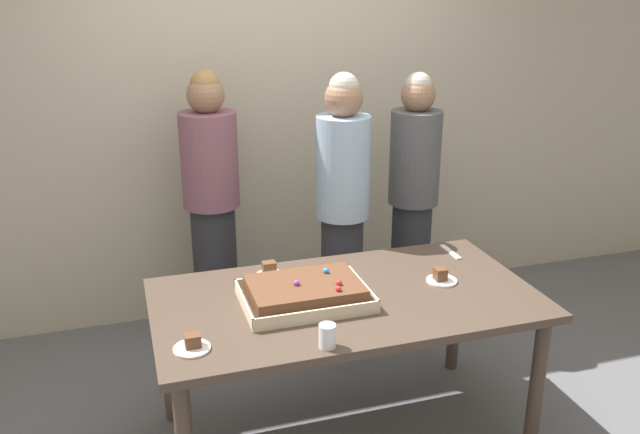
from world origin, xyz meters
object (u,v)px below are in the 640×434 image
object	(u,v)px
cake_server_utensil	(450,252)
sheet_cake	(305,293)
drink_cup_nearest	(327,336)
person_green_shirt_behind	(342,212)
person_serving_front	(212,206)
plated_slice_far_left	(270,272)
plated_slice_near_left	(192,345)
person_striped_tie_right	(413,200)
plated_slice_near_right	(441,278)
party_table	(346,313)

from	to	relation	value
cake_server_utensil	sheet_cake	bearing A→B (deg)	-160.37
drink_cup_nearest	person_green_shirt_behind	xyz separation A→B (m)	(0.48, 1.20, 0.08)
person_serving_front	plated_slice_far_left	bearing A→B (deg)	-1.57
plated_slice_near_left	person_striped_tie_right	bearing A→B (deg)	38.38
sheet_cake	drink_cup_nearest	world-z (taller)	sheet_cake
plated_slice_near_right	cake_server_utensil	xyz separation A→B (m)	(0.22, 0.31, -0.02)
drink_cup_nearest	plated_slice_near_left	bearing A→B (deg)	164.42
plated_slice_near_left	person_serving_front	bearing A→B (deg)	78.06
plated_slice_near_right	person_serving_front	distance (m)	1.49
drink_cup_nearest	person_serving_front	bearing A→B (deg)	97.96
plated_slice_far_left	person_striped_tie_right	bearing A→B (deg)	30.34
plated_slice_near_left	plated_slice_far_left	world-z (taller)	plated_slice_far_left
plated_slice_near_left	person_green_shirt_behind	size ratio (longest dim) A/B	0.09
plated_slice_far_left	plated_slice_near_right	bearing A→B (deg)	-21.22
party_table	cake_server_utensil	size ratio (longest dim) A/B	8.93
sheet_cake	plated_slice_near_left	bearing A→B (deg)	-154.32
plated_slice_near_left	plated_slice_far_left	xyz separation A→B (m)	(0.45, 0.58, 0.01)
person_striped_tie_right	plated_slice_near_left	bearing A→B (deg)	-5.62
plated_slice_near_right	person_green_shirt_behind	bearing A→B (deg)	107.12
drink_cup_nearest	cake_server_utensil	xyz separation A→B (m)	(0.94, 0.73, -0.05)
plated_slice_far_left	person_green_shirt_behind	bearing A→B (deg)	40.93
party_table	plated_slice_near_right	distance (m)	0.51
person_striped_tie_right	party_table	bearing A→B (deg)	6.55
person_serving_front	person_striped_tie_right	xyz separation A→B (m)	(1.21, -0.22, -0.01)
cake_server_utensil	person_green_shirt_behind	distance (m)	0.66
sheet_cake	plated_slice_near_right	bearing A→B (deg)	0.96
person_striped_tie_right	plated_slice_near_right	bearing A→B (deg)	29.45
plated_slice_near_left	person_striped_tie_right	size ratio (longest dim) A/B	0.09
plated_slice_near_right	drink_cup_nearest	xyz separation A→B (m)	(-0.72, -0.42, 0.03)
person_striped_tie_right	person_green_shirt_behind	bearing A→B (deg)	-28.02
plated_slice_near_right	person_green_shirt_behind	size ratio (longest dim) A/B	0.09
drink_cup_nearest	person_striped_tie_right	distance (m)	1.67
sheet_cake	person_serving_front	bearing A→B (deg)	101.84
sheet_cake	person_green_shirt_behind	size ratio (longest dim) A/B	0.34
plated_slice_far_left	drink_cup_nearest	bearing A→B (deg)	-84.75
party_table	sheet_cake	bearing A→B (deg)	-179.85
party_table	person_striped_tie_right	world-z (taller)	person_striped_tie_right
cake_server_utensil	person_serving_front	xyz separation A→B (m)	(-1.16, 0.83, 0.11)
cake_server_utensil	person_striped_tie_right	size ratio (longest dim) A/B	0.12
person_striped_tie_right	plated_slice_far_left	bearing A→B (deg)	-13.66
plated_slice_near_right	cake_server_utensil	bearing A→B (deg)	55.18
person_serving_front	sheet_cake	bearing A→B (deg)	0.02
drink_cup_nearest	sheet_cake	bearing A→B (deg)	86.60
plated_slice_near_right	person_green_shirt_behind	world-z (taller)	person_green_shirt_behind
drink_cup_nearest	person_striped_tie_right	world-z (taller)	person_striped_tie_right
person_serving_front	person_green_shirt_behind	size ratio (longest dim) A/B	1.00
plated_slice_near_left	person_serving_front	distance (m)	1.46
plated_slice_near_left	plated_slice_near_right	distance (m)	1.27
plated_slice_near_right	person_green_shirt_behind	distance (m)	0.82
sheet_cake	person_striped_tie_right	size ratio (longest dim) A/B	0.35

